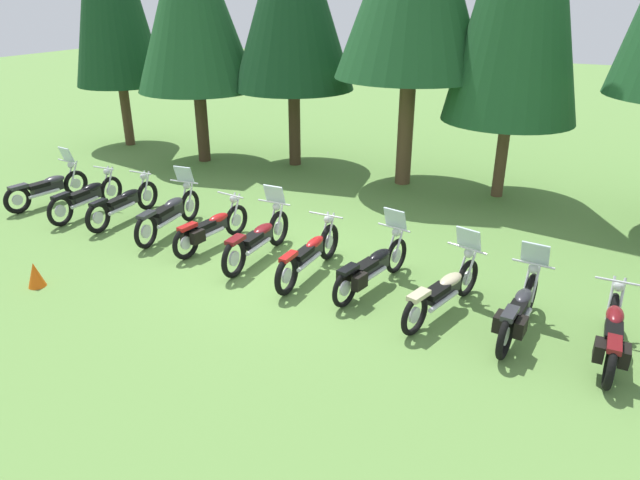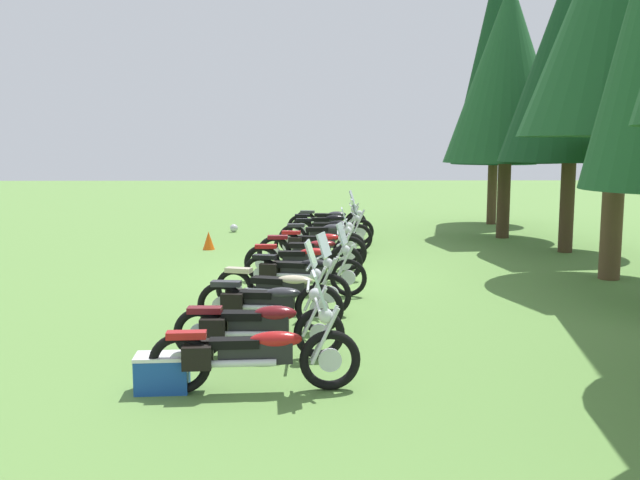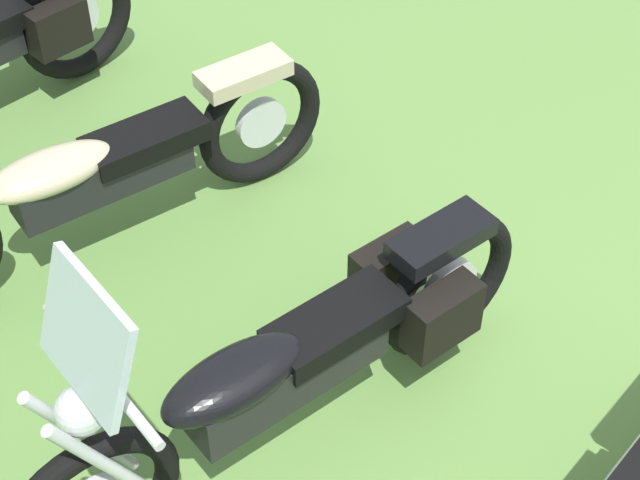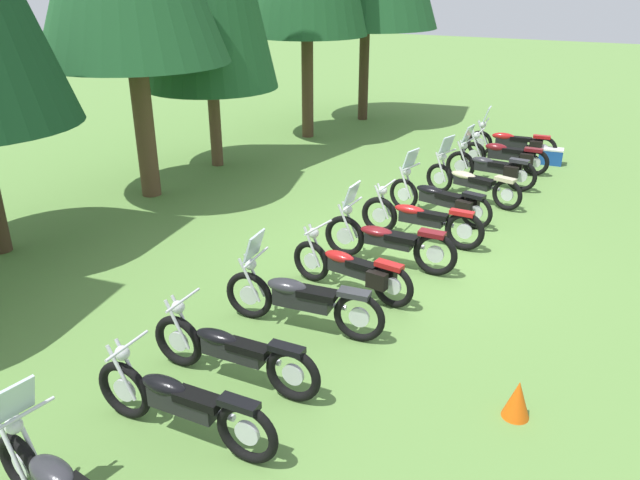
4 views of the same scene
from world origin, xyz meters
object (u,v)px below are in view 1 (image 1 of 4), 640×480
Objects in this scene: motorcycle_0 at (48,187)px; motorcycle_4 at (211,228)px; motorcycle_9 at (519,310)px; motorcycle_3 at (170,212)px; motorcycle_7 at (371,266)px; traffic_cone at (35,275)px; motorcycle_5 at (258,238)px; motorcycle_6 at (310,254)px; motorcycle_2 at (124,203)px; motorcycle_1 at (87,197)px; motorcycle_10 at (613,334)px; motorcycle_8 at (444,289)px.

motorcycle_0 is 5.36m from motorcycle_4.
motorcycle_3 is at bearing 88.86° from motorcycle_9.
traffic_cone is (-5.67, -2.53, -0.22)m from motorcycle_7.
motorcycle_0 is 0.94× the size of motorcycle_3.
motorcycle_9 is (5.16, -0.72, -0.01)m from motorcycle_5.
motorcycle_5 is 2.53m from motorcycle_7.
motorcycle_0 is at bearing 86.05° from motorcycle_5.
motorcycle_0 is 7.87m from motorcycle_6.
motorcycle_3 is 1.10× the size of motorcycle_4.
motorcycle_1 is at bearing 93.20° from motorcycle_2.
motorcycle_1 is at bearing 84.99° from motorcycle_10.
motorcycle_9 reaches higher than motorcycle_10.
motorcycle_3 reaches higher than motorcycle_4.
motorcycle_6 is at bearing -96.15° from motorcycle_1.
motorcycle_3 is 1.00× the size of motorcycle_6.
motorcycle_7 reaches higher than motorcycle_4.
motorcycle_6 is (1.25, -0.20, -0.03)m from motorcycle_5.
motorcycle_5 reaches higher than motorcycle_10.
motorcycle_8 is (1.41, -0.30, -0.01)m from motorcycle_7.
motorcycle_9 is at bearing -96.48° from motorcycle_5.
motorcycle_9 is (10.26, -1.20, 0.01)m from motorcycle_1.
traffic_cone is (-8.31, -2.04, -0.22)m from motorcycle_9.
motorcycle_4 is at bearing 85.59° from motorcycle_6.
motorcycle_8 is at bearing 88.10° from motorcycle_9.
motorcycle_6 reaches higher than motorcycle_2.
motorcycle_8 is at bearing -102.17° from motorcycle_3.
motorcycle_9 is (7.68, -1.10, -0.03)m from motorcycle_3.
motorcycle_5 is at bearing -85.88° from motorcycle_4.
motorcycle_0 is at bearing 86.68° from motorcycle_6.
motorcycle_0 is at bearing 88.15° from motorcycle_2.
motorcycle_5 is at bearing -95.47° from motorcycle_1.
motorcycle_3 is at bearing 82.88° from motorcycle_5.
traffic_cone is at bearing 110.77° from motorcycle_9.
motorcycle_0 is at bearing 98.11° from motorcycle_7.
motorcycle_6 is (7.82, -0.82, -0.01)m from motorcycle_0.
motorcycle_3 is 1.00× the size of motorcycle_5.
motorcycle_8 is at bearing -98.04° from motorcycle_2.
motorcycle_2 reaches higher than traffic_cone.
motorcycle_6 is (2.49, -0.31, 0.01)m from motorcycle_4.
motorcycle_2 is at bearing 90.29° from motorcycle_4.
motorcycle_6 is at bearing 89.37° from motorcycle_9.
motorcycle_2 is 9.25m from motorcycle_9.
motorcycle_10 is (9.02, -1.18, -0.06)m from motorcycle_3.
motorcycle_6 is 1.05× the size of motorcycle_8.
motorcycle_10 is at bearing -79.20° from motorcycle_8.
motorcycle_8 reaches higher than motorcycle_6.
motorcycle_7 is 6.21m from traffic_cone.
motorcycle_9 is 0.99× the size of motorcycle_10.
motorcycle_6 is at bearing -97.43° from motorcycle_5.
motorcycle_8 is 4.82× the size of traffic_cone.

